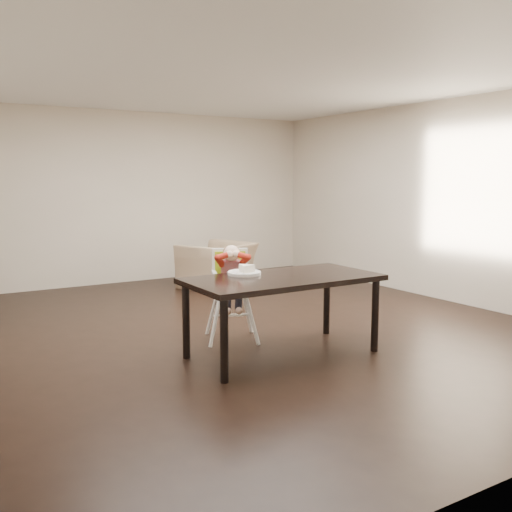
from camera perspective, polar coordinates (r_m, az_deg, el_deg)
The scene contains 6 objects.
ground at distance 6.40m, azimuth -0.33°, elevation -7.19°, with size 7.00×7.00×0.00m, color black.
room_walls at distance 6.19m, azimuth -0.34°, elevation 9.64°, with size 6.02×7.02×2.71m.
dining_table at distance 5.31m, azimuth 2.69°, elevation -2.90°, with size 1.80×0.90×0.75m.
high_chair at distance 5.84m, azimuth -2.49°, elevation -1.70°, with size 0.54×0.54×0.98m.
plate at distance 5.39m, azimuth -1.11°, elevation -1.53°, with size 0.37×0.37×0.09m.
armchair at distance 8.74m, azimuth -3.88°, elevation -0.17°, with size 1.03×0.67×0.90m, color tan.
Camera 1 is at (-3.20, -5.30, 1.66)m, focal length 40.00 mm.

